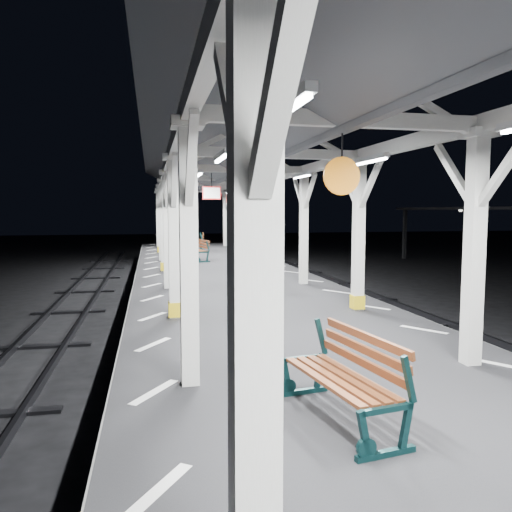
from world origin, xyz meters
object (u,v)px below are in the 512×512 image
object	(u,v)px
bench_extra	(199,241)
bench_mid	(258,273)
bench_near	(348,374)
bench_far	(199,250)

from	to	relation	value
bench_extra	bench_mid	bearing A→B (deg)	-84.02
bench_near	bench_extra	distance (m)	22.09
bench_near	bench_mid	size ratio (longest dim) A/B	0.95
bench_near	bench_far	world-z (taller)	bench_near
bench_far	bench_extra	distance (m)	5.11
bench_near	bench_far	size ratio (longest dim) A/B	1.01
bench_near	bench_mid	distance (m)	8.13
bench_mid	bench_extra	world-z (taller)	bench_mid
bench_mid	bench_far	distance (m)	8.94
bench_mid	bench_extra	bearing A→B (deg)	89.41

